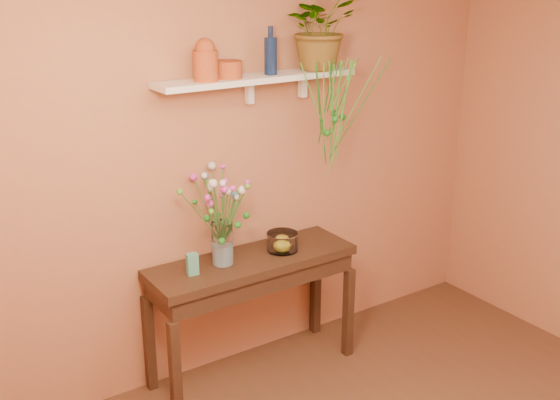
{
  "coord_description": "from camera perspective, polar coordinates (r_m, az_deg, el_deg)",
  "views": [
    {
      "loc": [
        -2.09,
        -1.6,
        2.55
      ],
      "look_at": [
        0.0,
        1.55,
        1.25
      ],
      "focal_mm": 43.49,
      "sensor_mm": 36.0,
      "label": 1
    }
  ],
  "objects": [
    {
      "name": "terracotta_jug",
      "position": [
        3.91,
        -6.29,
        11.56
      ],
      "size": [
        0.15,
        0.15,
        0.24
      ],
      "color": "#A04F20",
      "rests_on": "wall_shelf"
    },
    {
      "name": "glass_vase",
      "position": [
        4.16,
        -4.86,
        -3.9
      ],
      "size": [
        0.13,
        0.13,
        0.27
      ],
      "color": "white",
      "rests_on": "sideboard"
    },
    {
      "name": "terracotta_pot",
      "position": [
        4.01,
        -4.37,
        10.9
      ],
      "size": [
        0.19,
        0.19,
        0.1
      ],
      "primitive_type": "cylinder",
      "rotation": [
        0.0,
        0.0,
        -0.15
      ],
      "color": "#A04F20",
      "rests_on": "wall_shelf"
    },
    {
      "name": "lemon",
      "position": [
        4.35,
        0.18,
        -3.78
      ],
      "size": [
        0.08,
        0.08,
        0.08
      ],
      "primitive_type": "sphere",
      "color": "yellow",
      "rests_on": "glass_bowl"
    },
    {
      "name": "carton",
      "position": [
        4.06,
        -7.39,
        -5.37
      ],
      "size": [
        0.07,
        0.06,
        0.13
      ],
      "primitive_type": "cube",
      "rotation": [
        0.0,
        0.0,
        -0.12
      ],
      "color": "teal",
      "rests_on": "sideboard"
    },
    {
      "name": "plant_fronds",
      "position": [
        4.3,
        4.68,
        7.49
      ],
      "size": [
        0.65,
        0.31,
        0.75
      ],
      "color": "#1B681B",
      "rests_on": "wall_shelf"
    },
    {
      "name": "blue_bottle",
      "position": [
        4.12,
        -0.8,
        12.09
      ],
      "size": [
        0.09,
        0.09,
        0.28
      ],
      "color": "#0C1C3E",
      "rests_on": "wall_shelf"
    },
    {
      "name": "bouquet",
      "position": [
        4.04,
        -5.12,
        0.3
      ],
      "size": [
        0.47,
        0.4,
        0.46
      ],
      "color": "#386B28",
      "rests_on": "glass_vase"
    },
    {
      "name": "glass_bowl",
      "position": [
        4.36,
        0.19,
        -3.58
      ],
      "size": [
        0.2,
        0.2,
        0.12
      ],
      "color": "white",
      "rests_on": "sideboard"
    },
    {
      "name": "room",
      "position": [
        2.89,
        17.38,
        -6.48
      ],
      "size": [
        4.04,
        4.04,
        2.7
      ],
      "color": "#533120",
      "rests_on": "ground"
    },
    {
      "name": "wall_shelf",
      "position": [
        4.13,
        -1.82,
        10.16
      ],
      "size": [
        1.3,
        0.24,
        0.19
      ],
      "color": "white",
      "rests_on": "room"
    },
    {
      "name": "sideboard",
      "position": [
        4.33,
        -2.34,
        -6.3
      ],
      "size": [
        1.35,
        0.43,
        0.82
      ],
      "color": "#3D2718",
      "rests_on": "ground"
    },
    {
      "name": "spider_plant",
      "position": [
        4.33,
        3.38,
        14.32
      ],
      "size": [
        0.53,
        0.48,
        0.52
      ],
      "primitive_type": "imported",
      "rotation": [
        0.0,
        0.0,
        0.17
      ],
      "color": "#1B681B",
      "rests_on": "wall_shelf"
    }
  ]
}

